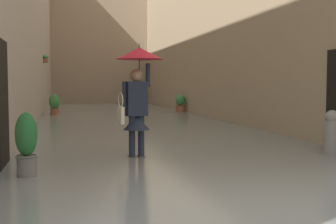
{
  "coord_description": "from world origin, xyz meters",
  "views": [
    {
      "loc": [
        2.27,
        4.04,
        1.47
      ],
      "look_at": [
        0.41,
        -4.02,
        0.93
      ],
      "focal_mm": 46.48,
      "sensor_mm": 36.0,
      "label": 1
    }
  ],
  "objects_px": {
    "potted_plant_near_right": "(54,104)",
    "potted_plant_mid_right": "(26,146)",
    "person_wading": "(137,84)",
    "mooring_bollard": "(332,135)",
    "potted_plant_far_left": "(180,104)"
  },
  "relations": [
    {
      "from": "potted_plant_near_right",
      "to": "potted_plant_far_left",
      "type": "bearing_deg",
      "value": -174.23
    },
    {
      "from": "potted_plant_near_right",
      "to": "mooring_bollard",
      "type": "bearing_deg",
      "value": 114.29
    },
    {
      "from": "mooring_bollard",
      "to": "person_wading",
      "type": "bearing_deg",
      "value": -8.74
    },
    {
      "from": "potted_plant_far_left",
      "to": "mooring_bollard",
      "type": "relative_size",
      "value": 0.97
    },
    {
      "from": "potted_plant_near_right",
      "to": "potted_plant_mid_right",
      "type": "bearing_deg",
      "value": 89.85
    },
    {
      "from": "mooring_bollard",
      "to": "potted_plant_near_right",
      "type": "bearing_deg",
      "value": -65.71
    },
    {
      "from": "potted_plant_mid_right",
      "to": "potted_plant_far_left",
      "type": "distance_m",
      "value": 14.99
    },
    {
      "from": "person_wading",
      "to": "potted_plant_far_left",
      "type": "height_order",
      "value": "person_wading"
    },
    {
      "from": "person_wading",
      "to": "potted_plant_mid_right",
      "type": "xyz_separation_m",
      "value": [
        1.89,
        1.34,
        -0.93
      ]
    },
    {
      "from": "potted_plant_far_left",
      "to": "potted_plant_near_right",
      "type": "distance_m",
      "value": 5.95
    },
    {
      "from": "potted_plant_far_left",
      "to": "potted_plant_near_right",
      "type": "relative_size",
      "value": 0.93
    },
    {
      "from": "potted_plant_mid_right",
      "to": "potted_plant_far_left",
      "type": "relative_size",
      "value": 1.13
    },
    {
      "from": "person_wading",
      "to": "potted_plant_near_right",
      "type": "bearing_deg",
      "value": -81.08
    },
    {
      "from": "potted_plant_mid_right",
      "to": "potted_plant_near_right",
      "type": "height_order",
      "value": "potted_plant_mid_right"
    },
    {
      "from": "person_wading",
      "to": "mooring_bollard",
      "type": "relative_size",
      "value": 2.32
    }
  ]
}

